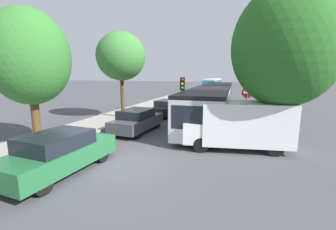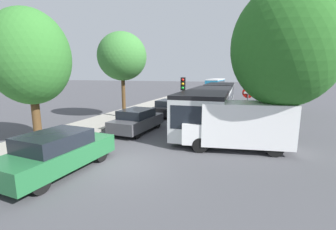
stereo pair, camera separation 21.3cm
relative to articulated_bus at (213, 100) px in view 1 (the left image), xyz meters
The scene contains 18 objects.
ground_plane 11.51m from the articulated_bus, 100.71° to the right, with size 200.00×200.00×0.00m, color #47474C.
kerb_strip_left 13.53m from the articulated_bus, 125.36° to the left, with size 3.20×54.35×0.14m, color #9E998E.
articulated_bus is the anchor object (origin of this frame).
city_bus_rear 33.39m from the articulated_bus, 96.99° to the left, with size 2.98×11.74×2.51m.
queued_car_green 13.31m from the articulated_bus, 107.87° to the right, with size 2.15×4.52×1.53m.
queued_car_graphite 7.48m from the articulated_bus, 122.40° to the right, with size 2.04×4.29×1.45m.
queued_car_black 4.00m from the articulated_bus, behind, with size 1.98×4.15×1.41m.
queued_car_tan 6.58m from the articulated_bus, 129.20° to the left, with size 1.97×4.14×1.40m.
queued_car_blue 12.16m from the articulated_bus, 109.08° to the left, with size 1.98×4.16×1.41m.
queued_car_navy 18.01m from the articulated_bus, 103.87° to the left, with size 2.13×4.47×1.51m.
white_van 8.01m from the articulated_bus, 73.74° to the right, with size 5.25×2.74×2.31m.
traffic_light 4.07m from the articulated_bus, 116.32° to the right, with size 0.35×0.38×3.40m.
no_entry_sign 4.54m from the articulated_bus, 55.38° to the right, with size 0.70×0.08×2.82m.
direction_sign_post 4.12m from the articulated_bus, ahead, with size 0.31×1.39×3.60m.
tree_left_near 13.23m from the articulated_bus, 125.66° to the right, with size 3.76×3.76×6.71m.
tree_left_mid 8.21m from the articulated_bus, 158.24° to the right, with size 3.84×3.84×6.88m.
tree_right_near 8.98m from the articulated_bus, 61.38° to the right, with size 4.77×4.77×7.56m.
tree_right_mid 7.13m from the articulated_bus, 47.19° to the left, with size 5.04×5.04×8.40m.
Camera 1 is at (4.33, -7.69, 3.64)m, focal length 24.00 mm.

